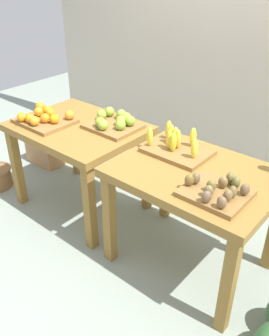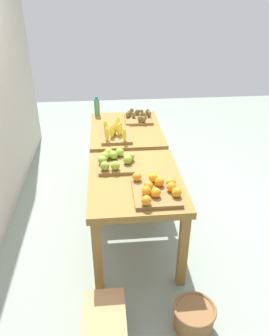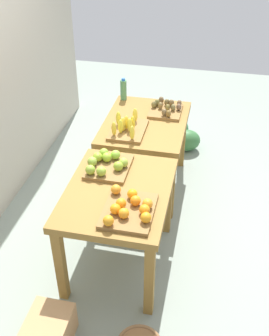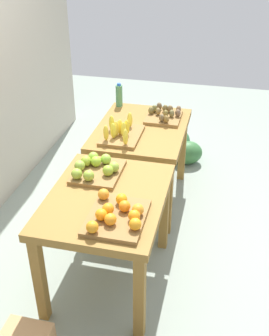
{
  "view_description": "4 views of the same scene",
  "coord_description": "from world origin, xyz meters",
  "px_view_note": "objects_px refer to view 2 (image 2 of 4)",
  "views": [
    {
      "loc": [
        1.55,
        -1.77,
        1.97
      ],
      "look_at": [
        0.05,
        -0.0,
        0.61
      ],
      "focal_mm": 39.02,
      "sensor_mm": 36.0,
      "label": 1
    },
    {
      "loc": [
        -2.97,
        0.23,
        2.25
      ],
      "look_at": [
        -0.0,
        -0.05,
        0.57
      ],
      "focal_mm": 35.59,
      "sensor_mm": 36.0,
      "label": 2
    },
    {
      "loc": [
        -2.96,
        -0.65,
        2.73
      ],
      "look_at": [
        0.09,
        0.01,
        0.54
      ],
      "focal_mm": 43.91,
      "sensor_mm": 36.0,
      "label": 3
    },
    {
      "loc": [
        -2.82,
        -0.73,
        2.43
      ],
      "look_at": [
        0.08,
        -0.05,
        0.63
      ],
      "focal_mm": 44.71,
      "sensor_mm": 36.0,
      "label": 4
    }
  ],
  "objects_px": {
    "orange_bin": "(156,189)",
    "watermelon_pile": "(138,145)",
    "display_table_left": "(135,190)",
    "wicker_basket": "(194,316)",
    "display_table_right": "(126,137)",
    "apple_bin": "(116,160)",
    "banana_crate": "(116,133)",
    "kiwi_bin": "(139,117)",
    "water_bottle": "(97,107)",
    "cardboard_produce_box": "(105,324)"
  },
  "relations": [
    {
      "from": "orange_bin",
      "to": "watermelon_pile",
      "type": "distance_m",
      "value": 2.36
    },
    {
      "from": "display_table_left",
      "to": "wicker_basket",
      "type": "distance_m",
      "value": 1.09
    },
    {
      "from": "display_table_left",
      "to": "wicker_basket",
      "type": "xyz_separation_m",
      "value": [
        -0.87,
        -0.35,
        -0.56
      ]
    },
    {
      "from": "watermelon_pile",
      "to": "orange_bin",
      "type": "bearing_deg",
      "value": 177.64
    },
    {
      "from": "display_table_right",
      "to": "watermelon_pile",
      "type": "bearing_deg",
      "value": -14.76
    },
    {
      "from": "apple_bin",
      "to": "watermelon_pile",
      "type": "relative_size",
      "value": 0.63
    },
    {
      "from": "display_table_right",
      "to": "watermelon_pile",
      "type": "relative_size",
      "value": 1.64
    },
    {
      "from": "orange_bin",
      "to": "watermelon_pile",
      "type": "height_order",
      "value": "orange_bin"
    },
    {
      "from": "display_table_right",
      "to": "orange_bin",
      "type": "distance_m",
      "value": 1.38
    },
    {
      "from": "banana_crate",
      "to": "kiwi_bin",
      "type": "relative_size",
      "value": 1.21
    },
    {
      "from": "display_table_left",
      "to": "water_bottle",
      "type": "distance_m",
      "value": 1.61
    },
    {
      "from": "watermelon_pile",
      "to": "wicker_basket",
      "type": "bearing_deg",
      "value": -177.71
    },
    {
      "from": "wicker_basket",
      "to": "cardboard_produce_box",
      "type": "distance_m",
      "value": 0.65
    },
    {
      "from": "orange_bin",
      "to": "apple_bin",
      "type": "height_order",
      "value": "apple_bin"
    },
    {
      "from": "apple_bin",
      "to": "watermelon_pile",
      "type": "height_order",
      "value": "apple_bin"
    },
    {
      "from": "water_bottle",
      "to": "banana_crate",
      "type": "bearing_deg",
      "value": -163.83
    },
    {
      "from": "display_table_left",
      "to": "apple_bin",
      "type": "bearing_deg",
      "value": 30.94
    },
    {
      "from": "display_table_right",
      "to": "banana_crate",
      "type": "height_order",
      "value": "banana_crate"
    },
    {
      "from": "orange_bin",
      "to": "banana_crate",
      "type": "relative_size",
      "value": 1.04
    },
    {
      "from": "apple_bin",
      "to": "display_table_left",
      "type": "bearing_deg",
      "value": -149.06
    },
    {
      "from": "apple_bin",
      "to": "water_bottle",
      "type": "distance_m",
      "value": 1.31
    },
    {
      "from": "display_table_left",
      "to": "banana_crate",
      "type": "height_order",
      "value": "banana_crate"
    },
    {
      "from": "banana_crate",
      "to": "display_table_left",
      "type": "bearing_deg",
      "value": -171.77
    },
    {
      "from": "orange_bin",
      "to": "display_table_right",
      "type": "bearing_deg",
      "value": 5.94
    },
    {
      "from": "kiwi_bin",
      "to": "wicker_basket",
      "type": "distance_m",
      "value": 2.34
    },
    {
      "from": "display_table_left",
      "to": "banana_crate",
      "type": "relative_size",
      "value": 2.36
    },
    {
      "from": "apple_bin",
      "to": "banana_crate",
      "type": "xyz_separation_m",
      "value": [
        0.62,
        -0.03,
        0.0
      ]
    },
    {
      "from": "banana_crate",
      "to": "kiwi_bin",
      "type": "bearing_deg",
      "value": -31.55
    },
    {
      "from": "display_table_right",
      "to": "wicker_basket",
      "type": "height_order",
      "value": "display_table_right"
    },
    {
      "from": "banana_crate",
      "to": "watermelon_pile",
      "type": "xyz_separation_m",
      "value": [
        1.14,
        -0.36,
        -0.7
      ]
    },
    {
      "from": "watermelon_pile",
      "to": "cardboard_produce_box",
      "type": "height_order",
      "value": "watermelon_pile"
    },
    {
      "from": "banana_crate",
      "to": "kiwi_bin",
      "type": "xyz_separation_m",
      "value": [
        0.48,
        -0.3,
        -0.01
      ]
    },
    {
      "from": "kiwi_bin",
      "to": "cardboard_produce_box",
      "type": "relative_size",
      "value": 0.91
    },
    {
      "from": "display_table_right",
      "to": "apple_bin",
      "type": "relative_size",
      "value": 2.6
    },
    {
      "from": "water_bottle",
      "to": "cardboard_produce_box",
      "type": "distance_m",
      "value": 2.56
    },
    {
      "from": "kiwi_bin",
      "to": "water_bottle",
      "type": "distance_m",
      "value": 0.54
    },
    {
      "from": "water_bottle",
      "to": "cardboard_produce_box",
      "type": "relative_size",
      "value": 0.6
    },
    {
      "from": "display_table_left",
      "to": "watermelon_pile",
      "type": "xyz_separation_m",
      "value": [
        2.01,
        -0.23,
        -0.53
      ]
    },
    {
      "from": "display_table_left",
      "to": "apple_bin",
      "type": "height_order",
      "value": "apple_bin"
    },
    {
      "from": "kiwi_bin",
      "to": "water_bottle",
      "type": "relative_size",
      "value": 1.53
    },
    {
      "from": "banana_crate",
      "to": "cardboard_produce_box",
      "type": "height_order",
      "value": "banana_crate"
    },
    {
      "from": "orange_bin",
      "to": "water_bottle",
      "type": "bearing_deg",
      "value": 14.53
    },
    {
      "from": "apple_bin",
      "to": "water_bottle",
      "type": "xyz_separation_m",
      "value": [
        1.3,
        0.17,
        0.07
      ]
    },
    {
      "from": "display_table_left",
      "to": "banana_crate",
      "type": "bearing_deg",
      "value": 8.23
    },
    {
      "from": "orange_bin",
      "to": "cardboard_produce_box",
      "type": "xyz_separation_m",
      "value": [
        -0.65,
        0.44,
        -0.69
      ]
    },
    {
      "from": "banana_crate",
      "to": "water_bottle",
      "type": "relative_size",
      "value": 1.85
    },
    {
      "from": "apple_bin",
      "to": "cardboard_produce_box",
      "type": "xyz_separation_m",
      "value": [
        -1.15,
        0.15,
        -0.7
      ]
    },
    {
      "from": "display_table_right",
      "to": "apple_bin",
      "type": "distance_m",
      "value": 0.89
    },
    {
      "from": "banana_crate",
      "to": "water_bottle",
      "type": "bearing_deg",
      "value": 16.17
    },
    {
      "from": "orange_bin",
      "to": "kiwi_bin",
      "type": "distance_m",
      "value": 1.6
    }
  ]
}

